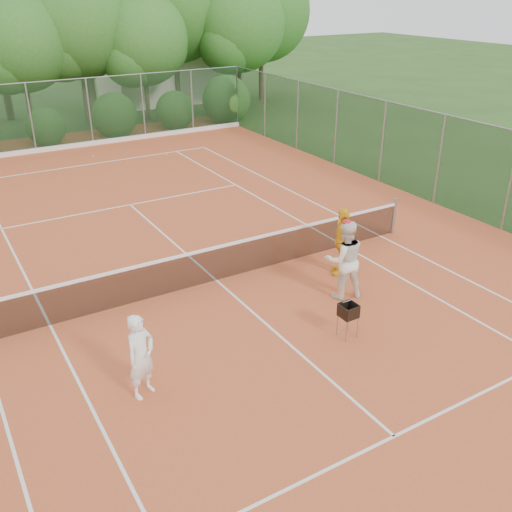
{
  "coord_description": "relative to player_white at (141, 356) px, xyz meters",
  "views": [
    {
      "loc": [
        -5.69,
        -11.42,
        6.8
      ],
      "look_at": [
        0.44,
        -1.2,
        1.1
      ],
      "focal_mm": 40.0,
      "sensor_mm": 36.0,
      "label": 1
    }
  ],
  "objects": [
    {
      "name": "fence_right",
      "position": [
        12.15,
        1.73,
        0.68
      ],
      "size": [
        0.07,
        33.07,
        3.0
      ],
      "color": "#19381E",
      "rests_on": "clay_court"
    },
    {
      "name": "ball_hopper",
      "position": [
        4.37,
        -0.42,
        -0.21
      ],
      "size": [
        0.34,
        0.34,
        0.77
      ],
      "rotation": [
        0.0,
        0.0,
        -0.29
      ],
      "color": "gray",
      "rests_on": "clay_court"
    },
    {
      "name": "tropical_treeline",
      "position": [
        4.59,
        23.45,
        4.27
      ],
      "size": [
        32.1,
        8.49,
        15.03
      ],
      "color": "brown",
      "rests_on": "ground"
    },
    {
      "name": "player_yellow",
      "position": [
        6.09,
        1.97,
        0.08
      ],
      "size": [
        0.9,
        1.14,
        1.81
      ],
      "primitive_type": "imported",
      "rotation": [
        0.0,
        0.0,
        -2.08
      ],
      "color": "yellow",
      "rests_on": "clay_court"
    },
    {
      "name": "stray_ball_a",
      "position": [
        1.13,
        15.86,
        -0.79
      ],
      "size": [
        0.07,
        0.07,
        0.07
      ],
      "primitive_type": "sphere",
      "color": "gold",
      "rests_on": "clay_court"
    },
    {
      "name": "player_white",
      "position": [
        0.0,
        0.0,
        0.0
      ],
      "size": [
        0.71,
        0.62,
        1.65
      ],
      "primitive_type": "imported",
      "rotation": [
        0.0,
        0.0,
        0.45
      ],
      "color": "white",
      "rests_on": "clay_court"
    },
    {
      "name": "tennis_net",
      "position": [
        3.15,
        3.23,
        -0.31
      ],
      "size": [
        11.97,
        0.1,
        1.1
      ],
      "color": "gray",
      "rests_on": "clay_court"
    },
    {
      "name": "court_markings",
      "position": [
        3.15,
        3.23,
        -0.82
      ],
      "size": [
        11.03,
        23.83,
        0.01
      ],
      "color": "white",
      "rests_on": "clay_court"
    },
    {
      "name": "clay_court",
      "position": [
        3.15,
        3.23,
        -0.83
      ],
      "size": [
        18.0,
        36.0,
        0.02
      ],
      "primitive_type": "cube",
      "color": "#C4572D",
      "rests_on": "ground"
    },
    {
      "name": "stray_ball_c",
      "position": [
        6.65,
        14.81,
        -0.79
      ],
      "size": [
        0.07,
        0.07,
        0.07
      ],
      "primitive_type": "sphere",
      "color": "yellow",
      "rests_on": "clay_court"
    },
    {
      "name": "club_building",
      "position": [
        12.15,
        27.23,
        0.66
      ],
      "size": [
        8.0,
        5.0,
        3.0
      ],
      "primitive_type": "cube",
      "color": "beige",
      "rests_on": "ground"
    },
    {
      "name": "stray_ball_b",
      "position": [
        3.79,
        16.09,
        -0.79
      ],
      "size": [
        0.07,
        0.07,
        0.07
      ],
      "primitive_type": "sphere",
      "color": "yellow",
      "rests_on": "clay_court"
    },
    {
      "name": "ground",
      "position": [
        3.15,
        3.23,
        -0.84
      ],
      "size": [
        120.0,
        120.0,
        0.0
      ],
      "primitive_type": "plane",
      "color": "#28491A",
      "rests_on": "ground"
    },
    {
      "name": "player_center_grp",
      "position": [
        5.37,
        0.99,
        0.15
      ],
      "size": [
        1.13,
        1.0,
        1.97
      ],
      "color": "white",
      "rests_on": "clay_court"
    },
    {
      "name": "fence_back",
      "position": [
        3.15,
        18.23,
        0.68
      ],
      "size": [
        18.07,
        0.07,
        3.0
      ],
      "color": "#19381E",
      "rests_on": "clay_court"
    }
  ]
}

